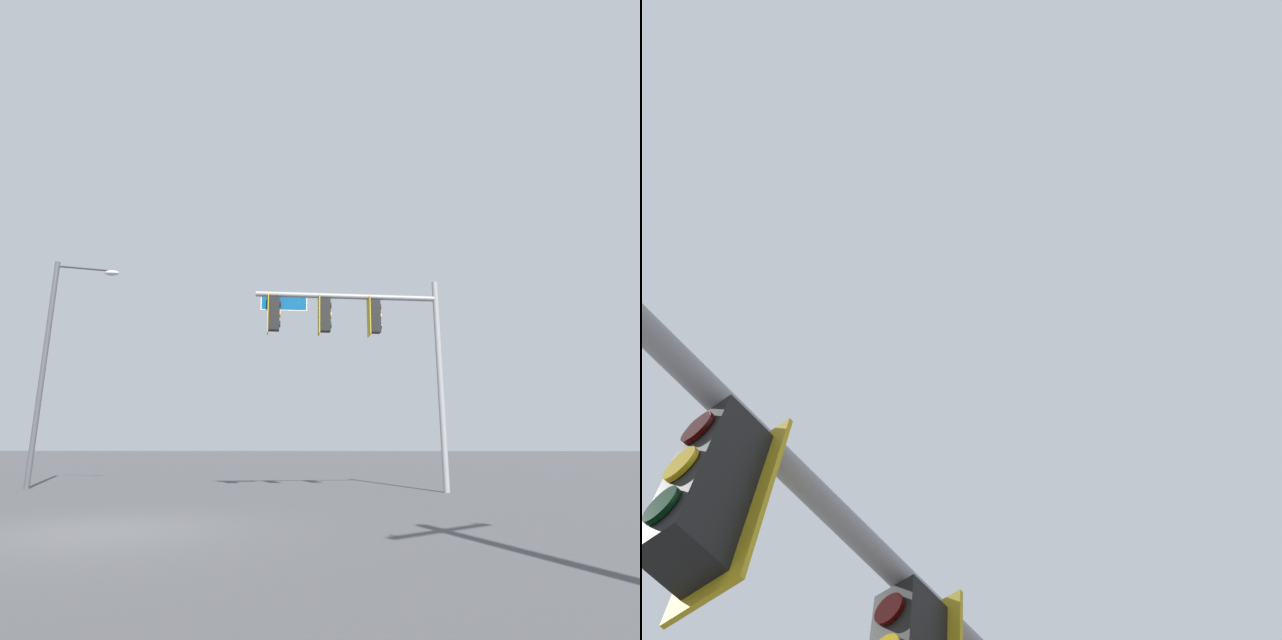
# 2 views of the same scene
# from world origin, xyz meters

# --- Properties ---
(ground_plane) EXTENTS (400.00, 400.00, 0.00)m
(ground_plane) POSITION_xyz_m (0.00, 0.00, 0.00)
(ground_plane) COLOR #474749
(signal_pole_near) EXTENTS (6.07, 1.30, 6.82)m
(signal_pole_near) POSITION_xyz_m (-4.35, -7.36, 5.12)
(signal_pole_near) COLOR gray
(signal_pole_near) RESTS_ON ground_plane
(street_lamp) EXTENTS (2.18, 0.88, 8.14)m
(street_lamp) POSITION_xyz_m (6.67, -8.47, 4.69)
(street_lamp) COLOR #4C4C51
(street_lamp) RESTS_ON ground_plane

